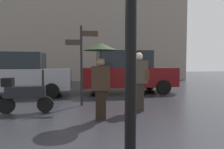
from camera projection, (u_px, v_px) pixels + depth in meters
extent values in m
cylinder|color=black|center=(131.00, 66.00, 1.45)|extent=(0.08, 0.08, 2.79)
cube|color=black|center=(101.00, 105.00, 4.95)|extent=(0.24, 0.16, 0.74)
cube|color=#332319|center=(101.00, 78.00, 4.92)|extent=(0.44, 0.20, 0.60)
sphere|color=#936B4C|center=(101.00, 62.00, 4.89)|extent=(0.21, 0.21, 0.21)
cylinder|color=black|center=(101.00, 57.00, 4.89)|extent=(0.02, 0.02, 0.30)
cone|color=black|center=(101.00, 47.00, 4.87)|extent=(0.84, 0.84, 0.19)
cube|color=#2A241E|center=(139.00, 97.00, 5.90)|extent=(0.27, 0.17, 0.83)
cube|color=#473D33|center=(139.00, 72.00, 5.86)|extent=(0.49, 0.22, 0.67)
sphere|color=beige|center=(139.00, 57.00, 5.84)|extent=(0.23, 0.23, 0.23)
cube|color=#512819|center=(146.00, 75.00, 5.90)|extent=(0.12, 0.24, 0.28)
cylinder|color=black|center=(45.00, 104.00, 5.76)|extent=(0.46, 0.09, 0.46)
cylinder|color=black|center=(6.00, 106.00, 5.59)|extent=(0.46, 0.09, 0.46)
cube|color=black|center=(26.00, 92.00, 5.66)|extent=(1.05, 0.32, 0.32)
cube|color=black|center=(8.00, 82.00, 5.56)|extent=(0.28, 0.28, 0.24)
cylinder|color=black|center=(43.00, 79.00, 5.72)|extent=(0.06, 0.06, 0.55)
cube|color=#590C0F|center=(128.00, 77.00, 9.63)|extent=(4.45, 1.79, 0.88)
cube|color=black|center=(123.00, 59.00, 9.55)|extent=(2.45, 1.65, 0.80)
cylinder|color=black|center=(150.00, 83.00, 10.78)|extent=(0.66, 0.18, 0.66)
cylinder|color=black|center=(164.00, 87.00, 9.02)|extent=(0.66, 0.18, 0.66)
cylinder|color=black|center=(96.00, 84.00, 10.29)|extent=(0.66, 0.18, 0.66)
cylinder|color=black|center=(100.00, 89.00, 8.53)|extent=(0.66, 0.18, 0.66)
cube|color=gray|center=(21.00, 79.00, 8.62)|extent=(4.27, 1.73, 0.88)
cube|color=black|center=(15.00, 61.00, 8.54)|extent=(2.35, 1.59, 0.69)
cylinder|color=black|center=(56.00, 86.00, 9.73)|extent=(0.62, 0.18, 0.62)
cylinder|color=black|center=(51.00, 91.00, 8.03)|extent=(0.62, 0.18, 0.62)
cylinder|color=black|center=(81.00, 66.00, 6.65)|extent=(0.08, 0.08, 2.66)
cube|color=#33281E|center=(90.00, 34.00, 6.64)|extent=(0.56, 0.04, 0.18)
cube|color=#33281E|center=(73.00, 42.00, 6.56)|extent=(0.52, 0.04, 0.18)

